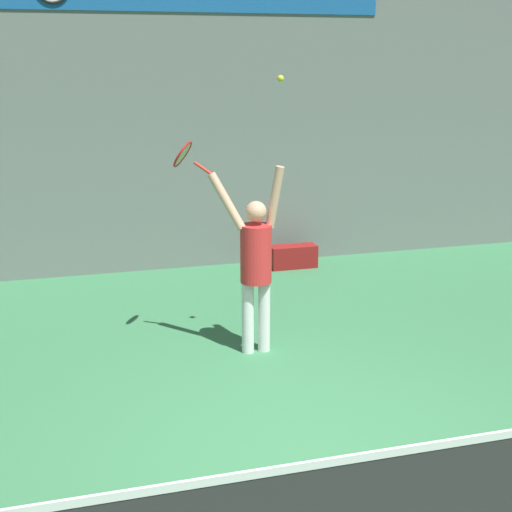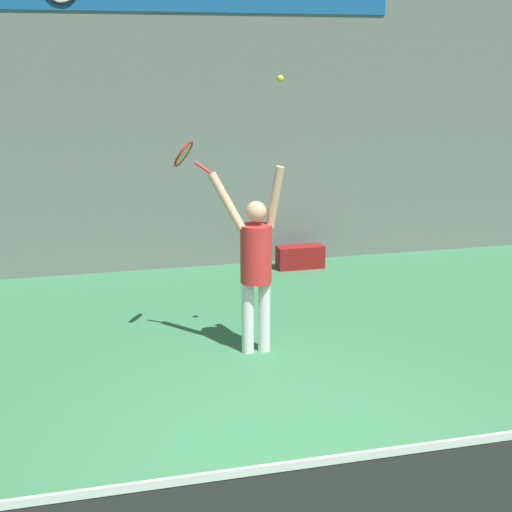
{
  "view_description": "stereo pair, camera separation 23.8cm",
  "coord_description": "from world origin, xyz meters",
  "px_view_note": "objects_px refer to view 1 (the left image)",
  "views": [
    {
      "loc": [
        -1.78,
        -4.54,
        3.07
      ],
      "look_at": [
        0.17,
        2.37,
        1.07
      ],
      "focal_mm": 50.0,
      "sensor_mm": 36.0,
      "label": 1
    },
    {
      "loc": [
        -1.55,
        -4.6,
        3.07
      ],
      "look_at": [
        0.17,
        2.37,
        1.07
      ],
      "focal_mm": 50.0,
      "sensor_mm": 36.0,
      "label": 2
    }
  ],
  "objects_px": {
    "equipment_bag": "(293,256)",
    "tennis_player": "(256,260)",
    "tennis_ball": "(281,79)",
    "water_bottle": "(302,258)",
    "tennis_racket": "(184,155)"
  },
  "relations": [
    {
      "from": "tennis_racket",
      "to": "water_bottle",
      "type": "bearing_deg",
      "value": 49.05
    },
    {
      "from": "water_bottle",
      "to": "tennis_player",
      "type": "bearing_deg",
      "value": -118.11
    },
    {
      "from": "equipment_bag",
      "to": "water_bottle",
      "type": "bearing_deg",
      "value": -18.57
    },
    {
      "from": "tennis_ball",
      "to": "water_bottle",
      "type": "height_order",
      "value": "tennis_ball"
    },
    {
      "from": "tennis_player",
      "to": "water_bottle",
      "type": "distance_m",
      "value": 3.4
    },
    {
      "from": "equipment_bag",
      "to": "tennis_player",
      "type": "bearing_deg",
      "value": -115.74
    },
    {
      "from": "tennis_player",
      "to": "tennis_ball",
      "type": "xyz_separation_m",
      "value": [
        0.22,
        -0.11,
        1.85
      ]
    },
    {
      "from": "tennis_racket",
      "to": "tennis_ball",
      "type": "distance_m",
      "value": 1.26
    },
    {
      "from": "tennis_player",
      "to": "equipment_bag",
      "type": "distance_m",
      "value": 3.37
    },
    {
      "from": "tennis_racket",
      "to": "tennis_player",
      "type": "bearing_deg",
      "value": -27.54
    },
    {
      "from": "tennis_ball",
      "to": "water_bottle",
      "type": "distance_m",
      "value": 4.28
    },
    {
      "from": "tennis_ball",
      "to": "equipment_bag",
      "type": "xyz_separation_m",
      "value": [
        1.2,
        3.05,
        -2.71
      ]
    },
    {
      "from": "water_bottle",
      "to": "equipment_bag",
      "type": "relative_size",
      "value": 0.44
    },
    {
      "from": "tennis_player",
      "to": "tennis_racket",
      "type": "xyz_separation_m",
      "value": [
        -0.67,
        0.35,
        1.08
      ]
    },
    {
      "from": "tennis_racket",
      "to": "equipment_bag",
      "type": "relative_size",
      "value": 0.62
    }
  ]
}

